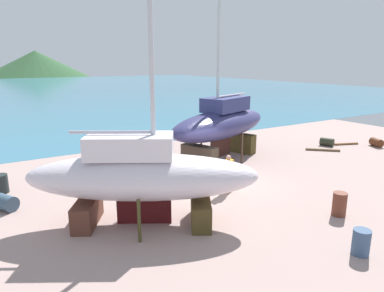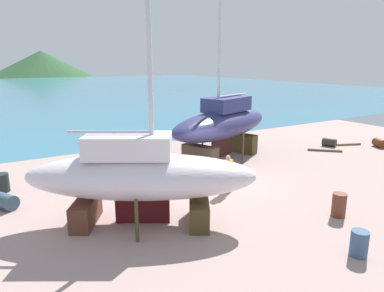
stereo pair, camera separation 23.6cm
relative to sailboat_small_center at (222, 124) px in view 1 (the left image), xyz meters
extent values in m
plane|color=#A48982|center=(-2.49, -4.85, -2.17)|extent=(42.67, 42.67, 0.00)
cube|color=teal|center=(-2.49, 64.22, -2.17)|extent=(139.09, 116.81, 0.01)
cone|color=#2C522E|center=(10.73, 144.92, -2.17)|extent=(81.01, 81.01, 20.56)
cube|color=#47392C|center=(-2.07, -0.74, -1.55)|extent=(1.39, 2.28, 1.23)
cube|color=#4A3D1D|center=(2.00, 0.72, -1.55)|extent=(1.39, 2.28, 1.23)
cylinder|color=#4B3628|center=(0.47, -1.42, -1.26)|extent=(0.12, 0.12, 1.82)
cylinder|color=#47361C|center=(-0.54, 1.39, -1.26)|extent=(0.12, 0.12, 1.82)
ellipsoid|color=navy|center=(-0.03, -0.01, -0.01)|extent=(9.05, 5.46, 1.67)
cube|color=#44231B|center=(-0.03, -0.01, -1.44)|extent=(1.98, 0.77, 1.17)
cube|color=navy|center=(0.37, 0.13, 1.16)|extent=(3.48, 2.58, 0.84)
cylinder|color=#B5C4C4|center=(-0.44, -0.16, 5.89)|extent=(0.17, 0.17, 10.30)
cylinder|color=beige|center=(0.98, 0.35, 1.64)|extent=(2.89, 1.13, 0.12)
cube|color=#47391B|center=(-5.85, -6.66, -1.70)|extent=(1.61, 2.04, 0.93)
cube|color=#542F23|center=(-9.42, -4.53, -1.70)|extent=(1.61, 2.04, 0.93)
cylinder|color=#543A1C|center=(-6.95, -4.44, -1.42)|extent=(0.12, 0.12, 1.50)
cylinder|color=#423D1F|center=(-8.33, -6.76, -1.42)|extent=(0.12, 0.12, 1.50)
ellipsoid|color=silver|center=(-7.64, -5.60, -0.35)|extent=(8.38, 6.35, 1.61)
cube|color=#430F11|center=(-7.64, -5.60, -1.72)|extent=(1.75, 1.09, 1.13)
cube|color=silver|center=(-7.99, -5.38, 0.78)|extent=(3.32, 2.79, 0.81)
cylinder|color=#BBB7C4|center=(-8.53, -5.07, 1.28)|extent=(2.56, 1.58, 0.12)
cube|color=orange|center=(-3.06, -4.67, -1.72)|extent=(0.37, 0.25, 0.89)
cube|color=orange|center=(-3.06, -4.67, -0.97)|extent=(0.47, 0.31, 0.63)
sphere|color=tan|center=(-3.06, -4.67, -0.54)|extent=(0.22, 0.22, 0.22)
cylinder|color=#2D3021|center=(8.36, -1.29, -1.88)|extent=(0.85, 1.03, 0.56)
cylinder|color=#562814|center=(11.16, -3.24, -1.88)|extent=(0.93, 1.07, 0.58)
cylinder|color=#384F62|center=(-11.88, -1.57, -1.85)|extent=(1.01, 1.11, 0.63)
cylinder|color=brown|center=(-8.68, 0.72, -1.88)|extent=(0.93, 1.01, 0.57)
cylinder|color=#3A5273|center=(-2.83, -11.06, -1.76)|extent=(0.73, 0.73, 0.82)
cylinder|color=brown|center=(-0.94, -8.94, -1.70)|extent=(0.54, 0.54, 0.93)
cylinder|color=#1E2727|center=(-11.91, 0.67, -1.74)|extent=(0.85, 0.85, 0.86)
cube|color=brown|center=(6.93, -2.08, -2.10)|extent=(1.72, 1.62, 0.13)
cube|color=brown|center=(-5.18, 0.36, -2.09)|extent=(0.72, 2.41, 0.15)
cube|color=brown|center=(9.81, -1.84, -2.10)|extent=(1.75, 0.80, 0.13)
camera|label=1|loc=(-12.35, -16.50, 3.65)|focal=32.38mm
camera|label=2|loc=(-12.14, -16.62, 3.65)|focal=32.38mm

